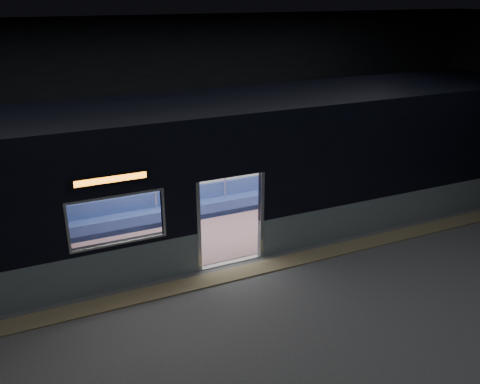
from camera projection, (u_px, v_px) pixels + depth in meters
station_floor at (251, 286)px, 10.44m from camera, size 24.00×14.00×0.01m
station_envelope at (253, 110)px, 9.07m from camera, size 24.00×14.00×5.00m
tactile_strip at (240, 273)px, 10.89m from camera, size 22.80×0.50×0.03m
metro_car at (205, 165)px, 11.90m from camera, size 18.00×3.04×3.35m
passenger at (279, 178)px, 14.12m from camera, size 0.40×0.69×1.37m
handbag at (282, 185)px, 13.95m from camera, size 0.36×0.33×0.14m
transit_map at (286, 149)px, 14.25m from camera, size 1.09×0.03×0.71m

